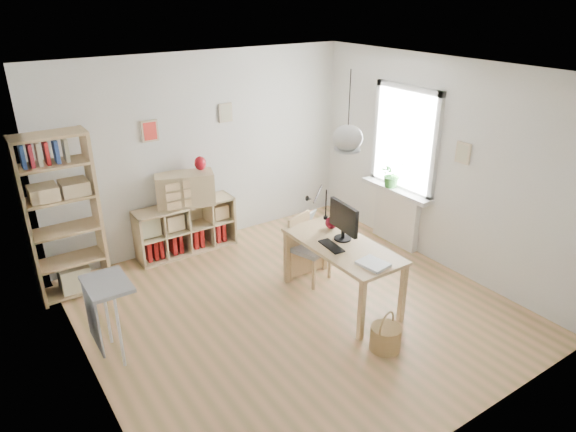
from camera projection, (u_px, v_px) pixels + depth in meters
ground at (295, 308)px, 6.01m from camera, size 4.50×4.50×0.00m
room_shell at (348, 138)px, 5.36m from camera, size 4.50×4.50×4.50m
window_unit at (405, 140)px, 6.97m from camera, size 0.07×1.16×1.46m
radiator at (396, 217)px, 7.42m from camera, size 0.10×0.80×0.80m
windowsill at (396, 190)px, 7.22m from camera, size 0.22×1.20×0.06m
desk at (342, 251)px, 5.91m from camera, size 0.70×1.50×0.75m
cube_shelf at (184, 231)px, 7.22m from camera, size 1.40×0.38×0.72m
tall_bookshelf at (61, 211)px, 5.89m from camera, size 0.80×0.38×2.00m
side_table at (102, 300)px, 4.96m from camera, size 0.40×0.55×0.85m
chair at (307, 244)px, 6.45m from camera, size 0.52×0.52×0.85m
wicker_basket at (385, 337)px, 5.28m from camera, size 0.32×0.32×0.44m
storage_chest at (319, 244)px, 7.09m from camera, size 0.74×0.78×0.58m
monitor at (344, 220)px, 5.89m from camera, size 0.20×0.51×0.45m
keyboard at (331, 246)px, 5.80m from camera, size 0.17×0.37×0.02m
task_lamp at (316, 203)px, 6.26m from camera, size 0.40×0.15×0.42m
yarn_ball at (331, 223)px, 6.23m from camera, size 0.15×0.15×0.15m
paper_tray at (373, 264)px, 5.42m from camera, size 0.29×0.34×0.03m
drawer_chest at (185, 189)px, 6.96m from camera, size 0.85×0.59×0.44m
red_vase at (200, 163)px, 6.96m from camera, size 0.16×0.16×0.19m
potted_plant at (392, 174)px, 7.18m from camera, size 0.35×0.31×0.37m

